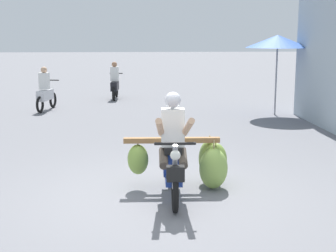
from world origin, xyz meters
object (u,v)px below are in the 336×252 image
Objects in this scene: motorbike_distant_ahead_left at (115,84)px; motorbike_distant_ahead_right at (45,93)px; motorbike_main_loaded at (189,158)px; market_umbrella_near_shop at (278,41)px.

motorbike_distant_ahead_left is 1.01× the size of motorbike_distant_ahead_right.
motorbike_main_loaded is at bearing -66.54° from motorbike_distant_ahead_right.
market_umbrella_near_shop reaches higher than motorbike_distant_ahead_left.
motorbike_main_loaded is 0.74× the size of market_umbrella_near_shop.
motorbike_distant_ahead_left is at bearing 51.15° from motorbike_distant_ahead_right.
motorbike_distant_ahead_right is (-3.62, 8.33, 0.05)m from motorbike_main_loaded.
motorbike_distant_ahead_left is 6.54m from market_umbrella_near_shop.
market_umbrella_near_shop reaches higher than motorbike_main_loaded.
market_umbrella_near_shop is at bearing -38.42° from motorbike_distant_ahead_left.
market_umbrella_near_shop is at bearing -10.51° from motorbike_distant_ahead_right.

